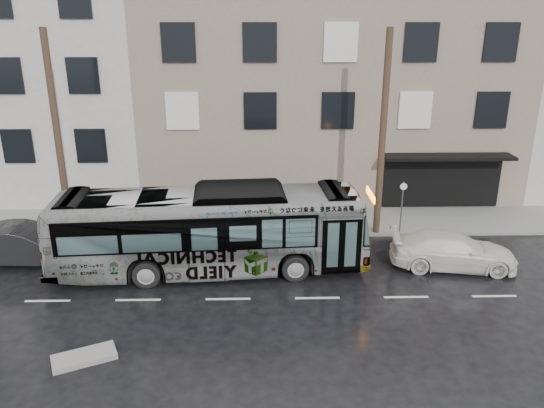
{
  "coord_description": "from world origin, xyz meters",
  "views": [
    {
      "loc": [
        1.22,
        -19.24,
        9.5
      ],
      "look_at": [
        1.68,
        2.5,
        1.83
      ],
      "focal_mm": 35.0,
      "sensor_mm": 36.0,
      "label": 1
    }
  ],
  "objects_px": {
    "utility_pole_rear": "(58,137)",
    "dark_sedan": "(24,244)",
    "utility_pole_front": "(383,136)",
    "white_sedan": "(453,250)",
    "sign_post": "(402,207)",
    "bus": "(210,230)"
  },
  "relations": [
    {
      "from": "utility_pole_rear",
      "to": "dark_sedan",
      "type": "bearing_deg",
      "value": -109.74
    },
    {
      "from": "utility_pole_front",
      "to": "white_sedan",
      "type": "relative_size",
      "value": 1.83
    },
    {
      "from": "utility_pole_front",
      "to": "sign_post",
      "type": "height_order",
      "value": "utility_pole_front"
    },
    {
      "from": "dark_sedan",
      "to": "white_sedan",
      "type": "bearing_deg",
      "value": -92.01
    },
    {
      "from": "utility_pole_front",
      "to": "dark_sedan",
      "type": "relative_size",
      "value": 1.85
    },
    {
      "from": "utility_pole_front",
      "to": "bus",
      "type": "relative_size",
      "value": 0.74
    },
    {
      "from": "white_sedan",
      "to": "dark_sedan",
      "type": "bearing_deg",
      "value": 94.86
    },
    {
      "from": "sign_post",
      "to": "white_sedan",
      "type": "xyz_separation_m",
      "value": [
        1.26,
        -3.37,
        -0.64
      ]
    },
    {
      "from": "sign_post",
      "to": "dark_sedan",
      "type": "bearing_deg",
      "value": -170.78
    },
    {
      "from": "utility_pole_front",
      "to": "sign_post",
      "type": "relative_size",
      "value": 3.75
    },
    {
      "from": "bus",
      "to": "utility_pole_front",
      "type": "bearing_deg",
      "value": -68.91
    },
    {
      "from": "sign_post",
      "to": "utility_pole_rear",
      "type": "bearing_deg",
      "value": 180.0
    },
    {
      "from": "utility_pole_rear",
      "to": "white_sedan",
      "type": "xyz_separation_m",
      "value": [
        16.36,
        -3.37,
        -3.94
      ]
    },
    {
      "from": "sign_post",
      "to": "bus",
      "type": "relative_size",
      "value": 0.2
    },
    {
      "from": "utility_pole_rear",
      "to": "sign_post",
      "type": "bearing_deg",
      "value": 0.0
    },
    {
      "from": "utility_pole_front",
      "to": "bus",
      "type": "xyz_separation_m",
      "value": [
        -7.31,
        -3.44,
        -2.96
      ]
    },
    {
      "from": "utility_pole_rear",
      "to": "dark_sedan",
      "type": "xyz_separation_m",
      "value": [
        -0.93,
        -2.6,
        -3.85
      ]
    },
    {
      "from": "bus",
      "to": "dark_sedan",
      "type": "xyz_separation_m",
      "value": [
        -7.63,
        0.84,
        -0.89
      ]
    },
    {
      "from": "utility_pole_rear",
      "to": "utility_pole_front",
      "type": "bearing_deg",
      "value": 0.0
    },
    {
      "from": "bus",
      "to": "white_sedan",
      "type": "distance_m",
      "value": 9.72
    },
    {
      "from": "utility_pole_rear",
      "to": "white_sedan",
      "type": "distance_m",
      "value": 17.16
    },
    {
      "from": "utility_pole_front",
      "to": "sign_post",
      "type": "distance_m",
      "value": 3.48
    }
  ]
}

